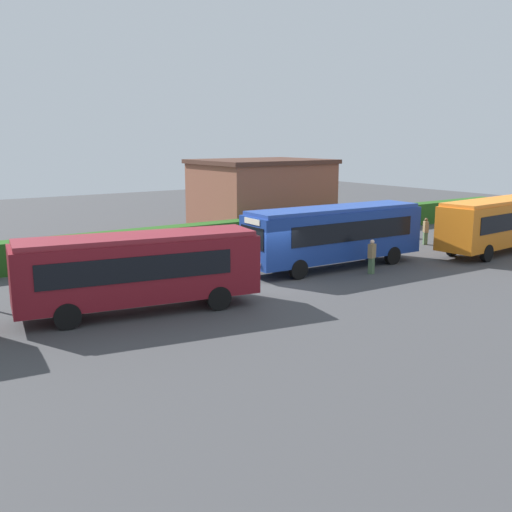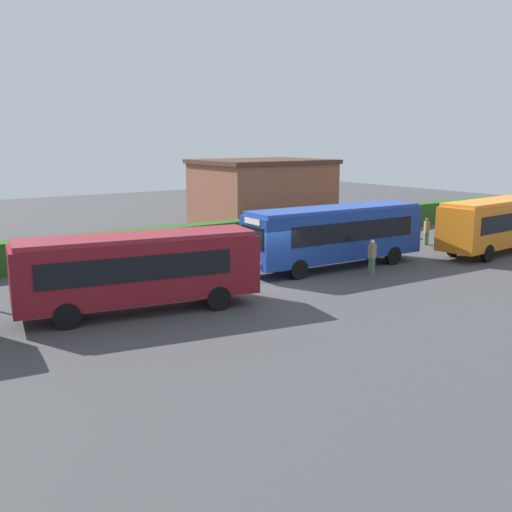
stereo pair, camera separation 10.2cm
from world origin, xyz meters
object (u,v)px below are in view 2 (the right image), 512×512
Objects in this scene: bus_blue at (335,233)px; bus_orange at (498,222)px; bus_maroon at (139,268)px; person_right at (426,231)px; person_center at (372,256)px.

bus_blue is 1.09× the size of bus_orange.
person_right is at bearing 19.54° from bus_maroon.
bus_orange is at bearing 8.36° from bus_maroon.
bus_orange reaches higher than bus_maroon.
person_center is 9.98m from person_right.
bus_blue is 11.23m from bus_orange.
bus_blue is at bearing 162.56° from bus_orange.
bus_blue is (12.05, 1.76, 0.07)m from bus_maroon.
person_right is at bearing 99.82° from person_center.
bus_maroon is 1.01× the size of bus_orange.
bus_blue reaches higher than bus_orange.
bus_orange is 5.57× the size of person_right.
person_center is at bearing 57.24° from person_right.
person_right is at bearing -167.23° from bus_blue.
bus_orange is 5.48× the size of person_center.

